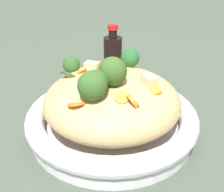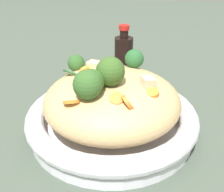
{
  "view_description": "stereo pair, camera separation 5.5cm",
  "coord_description": "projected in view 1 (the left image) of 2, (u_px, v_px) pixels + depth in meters",
  "views": [
    {
      "loc": [
        0.49,
        -0.01,
        0.34
      ],
      "look_at": [
        0.0,
        0.0,
        0.08
      ],
      "focal_mm": 47.39,
      "sensor_mm": 36.0,
      "label": 1
    },
    {
      "loc": [
        0.49,
        0.04,
        0.34
      ],
      "look_at": [
        0.0,
        0.0,
        0.08
      ],
      "focal_mm": 47.39,
      "sensor_mm": 36.0,
      "label": 2
    }
  ],
  "objects": [
    {
      "name": "carrot_coins",
      "position": [
        113.0,
        91.0,
        0.5
      ],
      "size": [
        0.19,
        0.16,
        0.03
      ],
      "color": "orange",
      "rests_on": "serving_bowl"
    },
    {
      "name": "ground_plane",
      "position": [
        112.0,
        132.0,
        0.59
      ],
      "size": [
        3.0,
        3.0,
        0.0
      ],
      "primitive_type": "plane",
      "color": "#455245"
    },
    {
      "name": "chicken_chunks",
      "position": [
        121.0,
        75.0,
        0.54
      ],
      "size": [
        0.1,
        0.13,
        0.02
      ],
      "color": "beige",
      "rests_on": "serving_bowl"
    },
    {
      "name": "zucchini_slices",
      "position": [
        83.0,
        84.0,
        0.52
      ],
      "size": [
        0.12,
        0.09,
        0.03
      ],
      "color": "beige",
      "rests_on": "serving_bowl"
    },
    {
      "name": "soy_sauce_bottle",
      "position": [
        113.0,
        58.0,
        0.79
      ],
      "size": [
        0.05,
        0.05,
        0.15
      ],
      "color": "black",
      "rests_on": "ground_plane"
    },
    {
      "name": "broccoli_florets",
      "position": [
        102.0,
        75.0,
        0.51
      ],
      "size": [
        0.2,
        0.17,
        0.08
      ],
      "color": "#97B972",
      "rests_on": "serving_bowl"
    },
    {
      "name": "noodle_heap",
      "position": [
        112.0,
        101.0,
        0.56
      ],
      "size": [
        0.26,
        0.26,
        0.1
      ],
      "color": "tan",
      "rests_on": "serving_bowl"
    },
    {
      "name": "serving_bowl",
      "position": [
        112.0,
        120.0,
        0.58
      ],
      "size": [
        0.33,
        0.33,
        0.06
      ],
      "color": "white",
      "rests_on": "ground_plane"
    }
  ]
}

